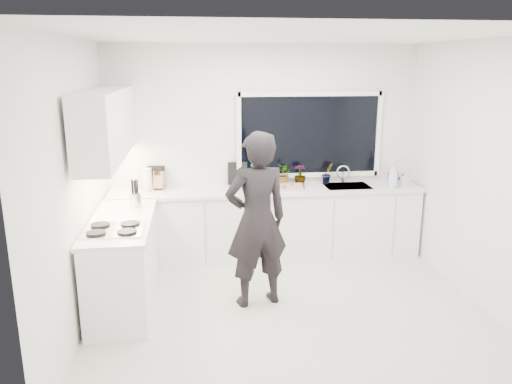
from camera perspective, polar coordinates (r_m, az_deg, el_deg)
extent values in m
cube|color=beige|center=(5.31, 3.61, -13.20)|extent=(4.00, 3.50, 0.02)
cube|color=white|center=(6.54, 0.88, 4.74)|extent=(4.00, 0.02, 2.70)
cube|color=white|center=(4.87, -20.04, 0.46)|extent=(0.02, 3.50, 2.70)
cube|color=white|center=(5.58, 24.57, 1.72)|extent=(0.02, 3.50, 2.70)
cube|color=white|center=(4.71, 4.15, 17.54)|extent=(4.00, 3.50, 0.02)
cube|color=black|center=(6.58, 6.14, 6.49)|extent=(1.80, 0.02, 1.00)
cube|color=white|center=(6.46, 1.24, -3.71)|extent=(3.92, 0.58, 0.88)
cube|color=white|center=(5.41, -14.88, -7.91)|extent=(0.58, 1.60, 0.88)
cube|color=silver|center=(6.32, 1.28, 0.23)|extent=(3.94, 0.62, 0.04)
cube|color=silver|center=(5.26, -15.20, -3.26)|extent=(0.62, 1.60, 0.04)
cube|color=white|center=(5.42, -16.65, 7.46)|extent=(0.34, 2.10, 0.70)
cube|color=silver|center=(6.57, 10.35, 0.28)|extent=(0.58, 0.42, 0.14)
cylinder|color=silver|center=(6.72, 9.91, 2.02)|extent=(0.03, 0.03, 0.22)
cube|color=black|center=(4.92, -15.98, -4.11)|extent=(0.56, 0.48, 0.03)
imported|color=black|center=(5.07, 0.08, -3.25)|extent=(0.75, 0.59, 1.82)
cube|color=silver|center=(6.33, 3.45, 0.56)|extent=(0.52, 0.41, 0.03)
cube|color=red|center=(6.33, 3.46, 0.71)|extent=(0.47, 0.37, 0.01)
cylinder|color=#1330B2|center=(6.93, 15.39, 1.70)|extent=(0.18, 0.18, 0.13)
cylinder|color=silver|center=(6.35, -12.31, 1.35)|extent=(0.13, 0.13, 0.26)
cube|color=olive|center=(6.38, -11.04, 1.30)|extent=(0.15, 0.13, 0.22)
cylinder|color=#AEAEB2|center=(5.64, -13.62, -0.89)|extent=(0.16, 0.16, 0.16)
cube|color=black|center=(6.47, -11.33, 1.75)|extent=(0.22, 0.03, 0.28)
cube|color=black|center=(6.48, -2.13, 2.12)|extent=(0.25, 0.05, 0.30)
imported|color=#26662D|center=(6.42, -0.20, 2.13)|extent=(0.18, 0.20, 0.32)
imported|color=#26662D|center=(6.48, 3.13, 2.05)|extent=(0.34, 0.34, 0.28)
imported|color=#26662D|center=(6.53, 5.06, 2.01)|extent=(0.17, 0.17, 0.26)
imported|color=#26662D|center=(6.62, 8.14, 2.11)|extent=(0.19, 0.17, 0.27)
imported|color=#D8BF66|center=(6.58, 15.40, 1.90)|extent=(0.17, 0.17, 0.33)
imported|color=#D8BF66|center=(6.65, 16.71, 1.43)|extent=(0.11, 0.12, 0.21)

